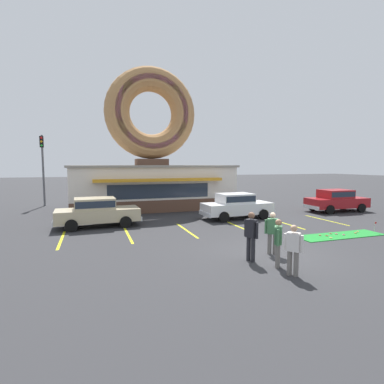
{
  "coord_description": "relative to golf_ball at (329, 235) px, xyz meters",
  "views": [
    {
      "loc": [
        -6.46,
        -9.6,
        3.42
      ],
      "look_at": [
        -1.56,
        5.0,
        2.0
      ],
      "focal_mm": 28.0,
      "sensor_mm": 36.0,
      "label": 1
    }
  ],
  "objects": [
    {
      "name": "parking_stripe_centre",
      "position": [
        -3.03,
        3.42,
        -0.05
      ],
      "size": [
        0.12,
        3.6,
        0.01
      ],
      "primitive_type": "cube",
      "color": "yellow",
      "rests_on": "ground"
    },
    {
      "name": "car_champagne",
      "position": [
        -10.41,
        5.89,
        0.82
      ],
      "size": [
        4.62,
        2.11,
        1.6
      ],
      "color": "#BCAD89",
      "rests_on": "ground"
    },
    {
      "name": "mini_donut_near_left",
      "position": [
        -0.25,
        -0.39,
        -0.0
      ],
      "size": [
        0.13,
        0.13,
        0.04
      ],
      "primitive_type": "torus",
      "color": "#E5C666",
      "rests_on": "putting_mat"
    },
    {
      "name": "pedestrian_clipboard_woman",
      "position": [
        -5.37,
        -2.04,
        0.93
      ],
      "size": [
        0.36,
        0.56,
        1.76
      ],
      "color": "#232328",
      "rests_on": "ground"
    },
    {
      "name": "parking_stripe_mid_left",
      "position": [
        -6.03,
        3.42,
        -0.05
      ],
      "size": [
        0.12,
        3.6,
        0.01
      ],
      "primitive_type": "cube",
      "color": "yellow",
      "rests_on": "ground"
    },
    {
      "name": "mini_donut_far_right",
      "position": [
        -0.35,
        0.19,
        -0.0
      ],
      "size": [
        0.13,
        0.13,
        0.04
      ],
      "primitive_type": "torus",
      "color": "#A5724C",
      "rests_on": "putting_mat"
    },
    {
      "name": "mini_donut_mid_left",
      "position": [
        0.61,
        0.17,
        -0.0
      ],
      "size": [
        0.13,
        0.13,
        0.04
      ],
      "primitive_type": "torus",
      "color": "#D8667F",
      "rests_on": "putting_mat"
    },
    {
      "name": "putting_mat",
      "position": [
        0.62,
        -0.05,
        -0.04
      ],
      "size": [
        4.49,
        1.25,
        0.03
      ],
      "primitive_type": "cube",
      "color": "#1E842D",
      "rests_on": "ground"
    },
    {
      "name": "parking_stripe_far_left",
      "position": [
        -12.03,
        3.42,
        -0.05
      ],
      "size": [
        0.12,
        3.6,
        0.01
      ],
      "primitive_type": "cube",
      "color": "yellow",
      "rests_on": "ground"
    },
    {
      "name": "traffic_light_pole",
      "position": [
        -14.38,
        15.91,
        3.66
      ],
      "size": [
        0.28,
        0.47,
        5.8
      ],
      "color": "#595B60",
      "rests_on": "ground"
    },
    {
      "name": "ground_plane",
      "position": [
        -4.17,
        -1.58,
        -0.05
      ],
      "size": [
        160.0,
        160.0,
        0.0
      ],
      "primitive_type": "plane",
      "color": "#2D2D30"
    },
    {
      "name": "golf_ball",
      "position": [
        0.0,
        0.0,
        0.0
      ],
      "size": [
        0.04,
        0.04,
        0.04
      ],
      "primitive_type": "sphere",
      "color": "white",
      "rests_on": "putting_mat"
    },
    {
      "name": "parking_stripe_right",
      "position": [
        2.97,
        3.42,
        -0.05
      ],
      "size": [
        0.12,
        3.6,
        0.01
      ],
      "primitive_type": "cube",
      "color": "yellow",
      "rests_on": "ground"
    },
    {
      "name": "parking_stripe_mid_right",
      "position": [
        -0.03,
        3.42,
        -0.05
      ],
      "size": [
        0.12,
        3.6,
        0.01
      ],
      "primitive_type": "cube",
      "color": "yellow",
      "rests_on": "ground"
    },
    {
      "name": "car_red",
      "position": [
        6.18,
        5.94,
        0.82
      ],
      "size": [
        4.61,
        2.08,
        1.6
      ],
      "color": "maroon",
      "rests_on": "ground"
    },
    {
      "name": "putting_flag_pin",
      "position": [
        2.65,
        -0.2,
        0.39
      ],
      "size": [
        0.13,
        0.01,
        0.55
      ],
      "color": "silver",
      "rests_on": "putting_mat"
    },
    {
      "name": "pedestrian_leather_jacket_man",
      "position": [
        -4.83,
        -2.86,
        0.84
      ],
      "size": [
        0.42,
        0.5,
        1.62
      ],
      "color": "slate",
      "rests_on": "ground"
    },
    {
      "name": "trash_bin",
      "position": [
        -0.17,
        9.58,
        0.45
      ],
      "size": [
        0.57,
        0.57,
        0.97
      ],
      "color": "#1E662D",
      "rests_on": "ground"
    },
    {
      "name": "mini_donut_mid_right",
      "position": [
        2.0,
        0.22,
        -0.0
      ],
      "size": [
        0.13,
        0.13,
        0.04
      ],
      "primitive_type": "torus",
      "color": "#E5C666",
      "rests_on": "putting_mat"
    },
    {
      "name": "mini_donut_far_left",
      "position": [
        1.66,
        0.02,
        -0.0
      ],
      "size": [
        0.13,
        0.13,
        0.04
      ],
      "primitive_type": "torus",
      "color": "#D17F47",
      "rests_on": "putting_mat"
    },
    {
      "name": "pedestrian_hooded_kid",
      "position": [
        -4.17,
        -1.55,
        0.84
      ],
      "size": [
        0.5,
        0.42,
        1.61
      ],
      "color": "slate",
      "rests_on": "ground"
    },
    {
      "name": "pedestrian_blue_sweater_man",
      "position": [
        -4.86,
        -3.69,
        0.82
      ],
      "size": [
        0.42,
        0.49,
        1.59
      ],
      "color": "slate",
      "rests_on": "ground"
    },
    {
      "name": "mini_donut_mid_centre",
      "position": [
        -0.12,
        0.01,
        -0.0
      ],
      "size": [
        0.13,
        0.13,
        0.04
      ],
      "primitive_type": "torus",
      "color": "brown",
      "rests_on": "putting_mat"
    },
    {
      "name": "mini_donut_far_centre",
      "position": [
        0.8,
        -0.1,
        -0.0
      ],
      "size": [
        0.13,
        0.13,
        0.04
      ],
      "primitive_type": "torus",
      "color": "#D8667F",
      "rests_on": "putting_mat"
    },
    {
      "name": "mini_donut_near_right",
      "position": [
        0.39,
        0.31,
        -0.0
      ],
      "size": [
        0.13,
        0.13,
        0.04
      ],
      "primitive_type": "torus",
      "color": "#A5724C",
      "rests_on": "putting_mat"
    },
    {
      "name": "parking_stripe_left",
      "position": [
        -9.03,
        3.42,
        -0.05
      ],
      "size": [
        0.12,
        3.6,
        0.01
      ],
      "primitive_type": "cube",
      "color": "yellow",
      "rests_on": "ground"
    },
    {
      "name": "car_white",
      "position": [
        -2.0,
        5.71,
        0.82
      ],
      "size": [
        4.61,
        2.09,
        1.6
      ],
      "color": "silver",
      "rests_on": "ground"
    },
    {
      "name": "donut_shop_building",
      "position": [
        -6.1,
        12.37,
        3.69
      ],
      "size": [
        12.3,
        6.75,
        10.96
      ],
      "color": "brown",
      "rests_on": "ground"
    }
  ]
}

